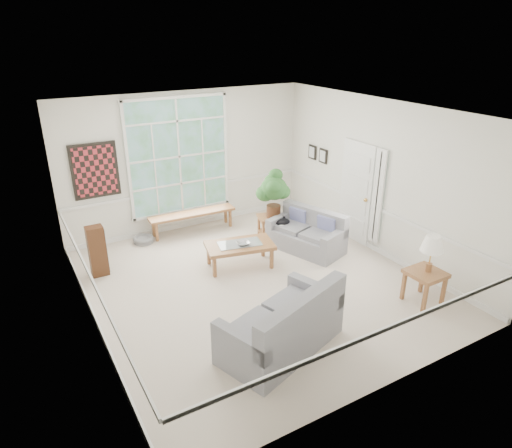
{
  "coord_description": "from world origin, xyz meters",
  "views": [
    {
      "loc": [
        -3.52,
        -6.07,
        4.18
      ],
      "look_at": [
        0.1,
        0.2,
        1.05
      ],
      "focal_mm": 32.0,
      "sensor_mm": 36.0,
      "label": 1
    }
  ],
  "objects_px": {
    "side_table": "(424,287)",
    "coffee_table": "(240,255)",
    "end_table": "(270,227)",
    "loveseat_right": "(306,231)",
    "loveseat_front": "(281,318)"
  },
  "relations": [
    {
      "from": "coffee_table",
      "to": "end_table",
      "type": "distance_m",
      "value": 1.45
    },
    {
      "from": "loveseat_front",
      "to": "coffee_table",
      "type": "distance_m",
      "value": 2.49
    },
    {
      "from": "loveseat_right",
      "to": "coffee_table",
      "type": "distance_m",
      "value": 1.5
    },
    {
      "from": "loveseat_front",
      "to": "coffee_table",
      "type": "bearing_deg",
      "value": 56.71
    },
    {
      "from": "loveseat_front",
      "to": "side_table",
      "type": "relative_size",
      "value": 3.19
    },
    {
      "from": "coffee_table",
      "to": "side_table",
      "type": "bearing_deg",
      "value": -38.97
    },
    {
      "from": "side_table",
      "to": "coffee_table",
      "type": "bearing_deg",
      "value": 128.18
    },
    {
      "from": "loveseat_right",
      "to": "end_table",
      "type": "height_order",
      "value": "loveseat_right"
    },
    {
      "from": "loveseat_right",
      "to": "coffee_table",
      "type": "relative_size",
      "value": 1.2
    },
    {
      "from": "loveseat_right",
      "to": "side_table",
      "type": "distance_m",
      "value": 2.6
    },
    {
      "from": "side_table",
      "to": "end_table",
      "type": "bearing_deg",
      "value": 103.94
    },
    {
      "from": "loveseat_front",
      "to": "loveseat_right",
      "type": "bearing_deg",
      "value": 29.39
    },
    {
      "from": "loveseat_right",
      "to": "loveseat_front",
      "type": "bearing_deg",
      "value": -150.85
    },
    {
      "from": "end_table",
      "to": "loveseat_right",
      "type": "bearing_deg",
      "value": -70.63
    },
    {
      "from": "loveseat_front",
      "to": "side_table",
      "type": "distance_m",
      "value": 2.68
    }
  ]
}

